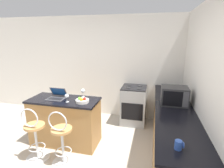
# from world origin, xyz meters

# --- Properties ---
(wall_back) EXTENTS (12.00, 0.06, 2.60)m
(wall_back) POSITION_xyz_m (0.00, 2.41, 1.30)
(wall_back) COLOR silver
(wall_back) RESTS_ON ground_plane
(wall_right) EXTENTS (0.06, 12.00, 2.60)m
(wall_right) POSITION_xyz_m (2.07, 0.00, 1.30)
(wall_right) COLOR silver
(wall_right) RESTS_ON ground_plane
(breakfast_bar) EXTENTS (1.34, 0.61, 0.92)m
(breakfast_bar) POSITION_xyz_m (-0.29, 0.89, 0.46)
(breakfast_bar) COLOR #9E703D
(breakfast_bar) RESTS_ON ground_plane
(counter_right) EXTENTS (0.64, 2.91, 0.92)m
(counter_right) POSITION_xyz_m (1.73, 0.94, 0.46)
(counter_right) COLOR #9E703D
(counter_right) RESTS_ON ground_plane
(bar_stool_near) EXTENTS (0.40, 0.40, 0.98)m
(bar_stool_near) POSITION_xyz_m (-0.54, 0.31, 0.45)
(bar_stool_near) COLOR silver
(bar_stool_near) RESTS_ON ground_plane
(bar_stool_far) EXTENTS (0.40, 0.40, 0.98)m
(bar_stool_far) POSITION_xyz_m (-0.04, 0.31, 0.45)
(bar_stool_far) COLOR silver
(bar_stool_far) RESTS_ON ground_plane
(laptop) EXTENTS (0.33, 0.29, 0.20)m
(laptop) POSITION_xyz_m (-0.44, 0.92, 0.97)
(laptop) COLOR #47474C
(laptop) RESTS_ON breakfast_bar
(microwave) EXTENTS (0.45, 0.35, 0.32)m
(microwave) POSITION_xyz_m (1.73, 1.11, 1.08)
(microwave) COLOR #2D2D30
(microwave) RESTS_ON counter_right
(toaster) EXTENTS (0.19, 0.30, 0.17)m
(toaster) POSITION_xyz_m (1.71, 1.75, 1.00)
(toaster) COLOR #9EA3A8
(toaster) RESTS_ON counter_right
(stove_range) EXTENTS (0.58, 0.61, 0.93)m
(stove_range) POSITION_xyz_m (0.93, 2.06, 0.46)
(stove_range) COLOR #9EA3A8
(stove_range) RESTS_ON ground_plane
(fruit_bowl) EXTENTS (0.24, 0.24, 0.10)m
(fruit_bowl) POSITION_xyz_m (0.13, 0.82, 0.96)
(fruit_bowl) COLOR silver
(fruit_bowl) RESTS_ON breakfast_bar
(wine_glass_short) EXTENTS (0.08, 0.08, 0.17)m
(wine_glass_short) POSITION_xyz_m (0.02, 1.11, 1.04)
(wine_glass_short) COLOR silver
(wine_glass_short) RESTS_ON breakfast_bar
(wine_glass_tall) EXTENTS (0.08, 0.08, 0.15)m
(wine_glass_tall) POSITION_xyz_m (-0.15, 0.78, 1.03)
(wine_glass_tall) COLOR silver
(wine_glass_tall) RESTS_ON breakfast_bar
(mug_blue) EXTENTS (0.09, 0.08, 0.10)m
(mug_blue) POSITION_xyz_m (1.65, -0.22, 0.97)
(mug_blue) COLOR #2D51AD
(mug_blue) RESTS_ON counter_right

